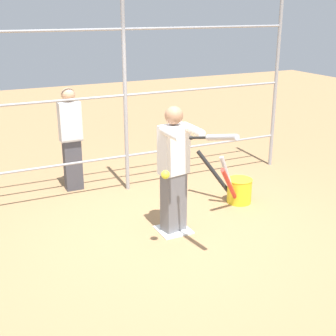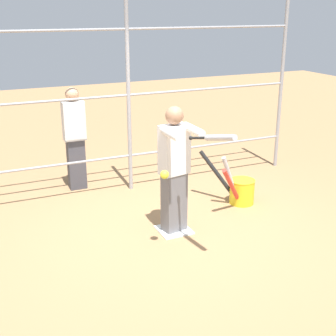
# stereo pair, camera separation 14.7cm
# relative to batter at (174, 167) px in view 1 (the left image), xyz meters

# --- Properties ---
(ground_plane) EXTENTS (24.00, 24.00, 0.00)m
(ground_plane) POSITION_rel_batter_xyz_m (0.00, -0.02, -0.87)
(ground_plane) COLOR #9E754C
(home_plate) EXTENTS (0.40, 0.40, 0.02)m
(home_plate) POSITION_rel_batter_xyz_m (0.00, -0.02, -0.86)
(home_plate) COLOR white
(home_plate) RESTS_ON ground
(fence_backstop) EXTENTS (5.56, 0.06, 2.96)m
(fence_backstop) POSITION_rel_batter_xyz_m (0.00, -1.62, 0.61)
(fence_backstop) COLOR #939399
(fence_backstop) RESTS_ON ground
(batter) EXTENTS (0.41, 0.59, 1.61)m
(batter) POSITION_rel_batter_xyz_m (0.00, 0.00, 0.00)
(batter) COLOR slate
(batter) RESTS_ON ground
(baseball_bat_swinging) EXTENTS (0.14, 0.80, 0.24)m
(baseball_bat_swinging) POSITION_rel_batter_xyz_m (-0.05, 0.88, 0.58)
(baseball_bat_swinging) COLOR black
(softball_in_flight) EXTENTS (0.10, 0.10, 0.10)m
(softball_in_flight) POSITION_rel_batter_xyz_m (0.33, 0.44, 0.09)
(softball_in_flight) COLOR yellow
(bat_bucket) EXTENTS (0.74, 0.87, 0.76)m
(bat_bucket) POSITION_rel_batter_xyz_m (-1.23, -0.42, -0.66)
(bat_bucket) COLOR yellow
(bat_bucket) RESTS_ON ground
(bystander_behind_fence) EXTENTS (0.33, 0.20, 1.59)m
(bystander_behind_fence) POSITION_rel_batter_xyz_m (0.75, -1.98, -0.04)
(bystander_behind_fence) COLOR #3F3F47
(bystander_behind_fence) RESTS_ON ground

